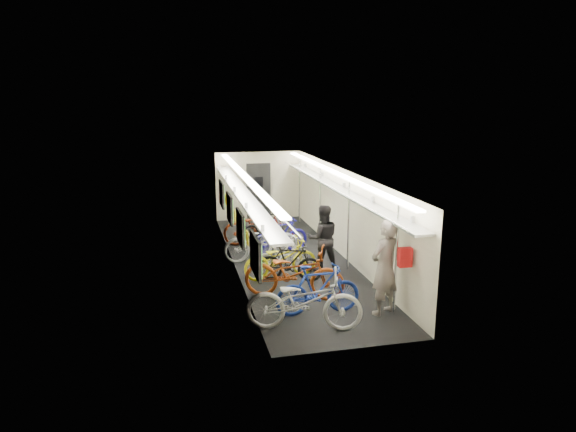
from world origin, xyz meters
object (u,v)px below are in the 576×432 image
bicycle_0 (304,301)px  passenger_mid (323,238)px  passenger_near (385,267)px  backpack (405,257)px  bicycle_1 (318,290)px

bicycle_0 → passenger_mid: size_ratio=1.29×
passenger_near → backpack: (0.25, -0.36, 0.30)m
passenger_near → bicycle_0: bearing=-15.0°
passenger_mid → bicycle_0: bearing=72.7°
bicycle_0 → passenger_mid: (1.30, 3.15, 0.27)m
bicycle_1 → bicycle_0: bearing=143.3°
bicycle_1 → passenger_mid: size_ratio=1.03×
passenger_near → passenger_mid: bearing=-107.6°
bicycle_1 → passenger_near: size_ratio=0.89×
passenger_mid → passenger_near: bearing=104.2°
passenger_mid → backpack: passenger_mid is taller
bicycle_0 → passenger_mid: bearing=-6.5°
bicycle_0 → backpack: backpack is taller
bicycle_1 → passenger_mid: 2.69m
passenger_near → passenger_mid: (-0.45, 2.78, -0.14)m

